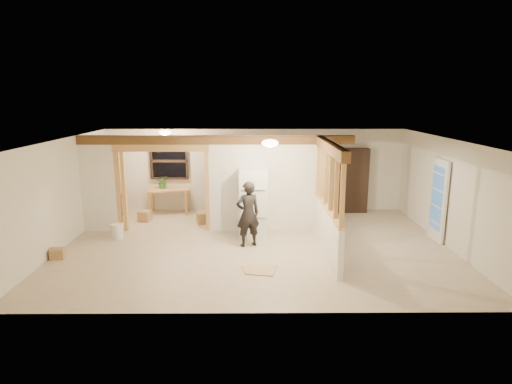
{
  "coord_description": "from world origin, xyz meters",
  "views": [
    {
      "loc": [
        -0.07,
        -9.62,
        3.45
      ],
      "look_at": [
        0.01,
        0.4,
        1.21
      ],
      "focal_mm": 30.0,
      "sensor_mm": 36.0,
      "label": 1
    }
  ],
  "objects_px": {
    "refrigerator": "(253,203)",
    "shop_vac": "(115,205)",
    "work_table": "(169,201)",
    "woman": "(248,214)",
    "bookshelf": "(351,180)"
  },
  "relations": [
    {
      "from": "shop_vac",
      "to": "woman",
      "type": "bearing_deg",
      "value": -33.9
    },
    {
      "from": "woman",
      "to": "work_table",
      "type": "relative_size",
      "value": 1.31
    },
    {
      "from": "shop_vac",
      "to": "bookshelf",
      "type": "distance_m",
      "value": 7.11
    },
    {
      "from": "woman",
      "to": "refrigerator",
      "type": "bearing_deg",
      "value": -119.1
    },
    {
      "from": "bookshelf",
      "to": "refrigerator",
      "type": "bearing_deg",
      "value": -143.25
    },
    {
      "from": "refrigerator",
      "to": "work_table",
      "type": "xyz_separation_m",
      "value": [
        -2.53,
        2.1,
        -0.47
      ]
    },
    {
      "from": "woman",
      "to": "shop_vac",
      "type": "bearing_deg",
      "value": -54.43
    },
    {
      "from": "woman",
      "to": "work_table",
      "type": "height_order",
      "value": "woman"
    },
    {
      "from": "refrigerator",
      "to": "woman",
      "type": "relative_size",
      "value": 1.08
    },
    {
      "from": "work_table",
      "to": "bookshelf",
      "type": "xyz_separation_m",
      "value": [
        5.5,
        0.11,
        0.6
      ]
    },
    {
      "from": "refrigerator",
      "to": "work_table",
      "type": "relative_size",
      "value": 1.42
    },
    {
      "from": "woman",
      "to": "bookshelf",
      "type": "relative_size",
      "value": 0.8
    },
    {
      "from": "woman",
      "to": "shop_vac",
      "type": "xyz_separation_m",
      "value": [
        -3.98,
        2.67,
        -0.46
      ]
    },
    {
      "from": "refrigerator",
      "to": "work_table",
      "type": "height_order",
      "value": "refrigerator"
    },
    {
      "from": "refrigerator",
      "to": "shop_vac",
      "type": "height_order",
      "value": "refrigerator"
    }
  ]
}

